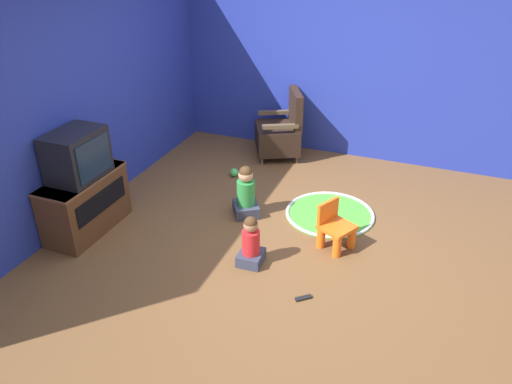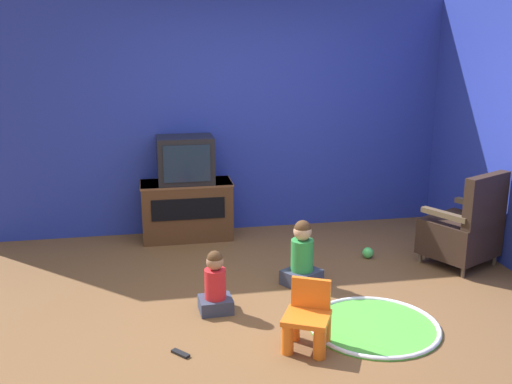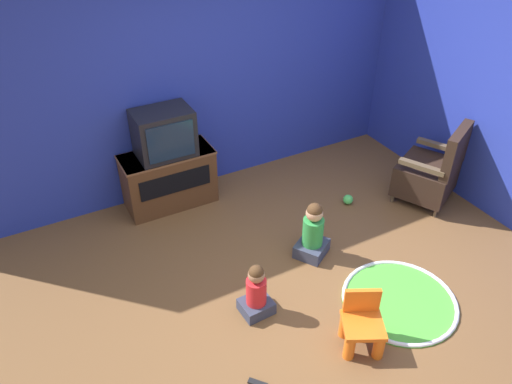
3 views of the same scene
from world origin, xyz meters
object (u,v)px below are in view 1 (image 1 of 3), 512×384
Objects in this scene: toy_ball at (234,173)px; remote_control at (303,298)px; child_watching_left at (251,243)px; black_armchair at (281,132)px; child_watching_center at (246,194)px; tv_cabinet at (85,203)px; yellow_kid_chair at (335,230)px; television at (77,155)px.

remote_control is at bearing -142.19° from toy_ball.
black_armchair is at bearing 10.03° from child_watching_left.
black_armchair is at bearing -22.60° from toy_ball.
black_armchair is 1.65m from child_watching_center.
child_watching_center is (0.90, -1.45, -0.07)m from tv_cabinet.
toy_ball reaches higher than remote_control.
tv_cabinet is at bearing 89.99° from child_watching_left.
yellow_kid_chair is (0.66, -2.52, -0.13)m from tv_cabinet.
tv_cabinet is at bearing -53.73° from black_armchair.
yellow_kid_chair is at bearing -124.02° from toy_ball.
television reaches higher than tv_cabinet.
tv_cabinet is 1.84m from child_watching_left.
child_watching_left is 0.74m from remote_control.
child_watching_left is (-2.46, -0.55, -0.13)m from black_armchair.
black_armchair is at bearing -26.90° from tv_cabinet.
remote_control is at bearing -156.58° from yellow_kid_chair.
child_watching_center reaches higher than toy_ball.
child_watching_center is 0.98m from toy_ball.
child_watching_center reaches higher than yellow_kid_chair.
remote_control is at bearing -170.31° from child_watching_center.
yellow_kid_chair is (-1.88, -1.23, -0.16)m from black_armchair.
tv_cabinet is 1.64× the size of child_watching_center.
black_armchair reaches higher than child_watching_left.
tv_cabinet is at bearing 151.16° from toy_ball.
child_watching_left is at bearing -87.40° from television.
yellow_kid_chair is 1.91m from toy_ball.
child_watching_center is at bearing 103.88° from yellow_kid_chair.
child_watching_left is at bearing -14.22° from black_armchair.
black_armchair is 1.95× the size of yellow_kid_chair.
television is at bearing -46.32° from remote_control.
television is at bearing 90.01° from child_watching_left.
yellow_kid_chair is at bearing -134.14° from remote_control.
child_watching_left is 1.87m from toy_ball.
black_armchair is at bearing -26.74° from television.
yellow_kid_chair is 0.80× the size of child_watching_center.
yellow_kid_chair is 4.37× the size of toy_ball.
child_watching_center is at bearing 22.89° from child_watching_left.
television is 2.69m from yellow_kid_chair.
toy_ball is (1.64, 0.89, -0.17)m from child_watching_left.
tv_cabinet is 2.50m from remote_control.
television reaches higher than child_watching_left.
toy_ball is 2.48m from remote_control.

